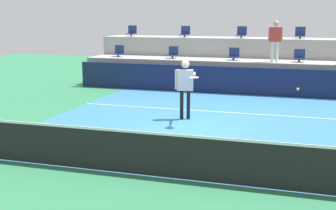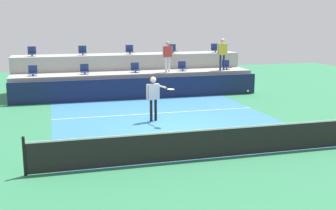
{
  "view_description": "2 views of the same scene",
  "coord_description": "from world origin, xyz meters",
  "px_view_note": "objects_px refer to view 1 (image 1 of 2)",
  "views": [
    {
      "loc": [
        3.05,
        -12.11,
        3.17
      ],
      "look_at": [
        -0.4,
        -0.94,
        0.83
      ],
      "focal_mm": 48.71,
      "sensor_mm": 36.0,
      "label": 1
    },
    {
      "loc": [
        -4.4,
        -15.21,
        4.06
      ],
      "look_at": [
        -0.39,
        -0.81,
        1.03
      ],
      "focal_mm": 45.15,
      "sensor_mm": 36.0,
      "label": 2
    }
  ],
  "objects_px": {
    "stadium_chair_upper_far_left": "(132,32)",
    "stadium_chair_upper_left": "(185,32)",
    "stadium_chair_lower_far_left": "(119,52)",
    "stadium_chair_lower_right": "(299,57)",
    "stadium_chair_lower_left": "(173,53)",
    "stadium_chair_upper_right": "(300,34)",
    "spectator_in_grey": "(275,37)",
    "stadium_chair_upper_center": "(242,33)",
    "tennis_ball": "(298,89)",
    "stadium_chair_lower_center": "(234,55)",
    "tennis_player": "(185,83)"
  },
  "relations": [
    {
      "from": "stadium_chair_upper_far_left",
      "to": "stadium_chair_upper_left",
      "type": "bearing_deg",
      "value": 0.0
    },
    {
      "from": "stadium_chair_lower_far_left",
      "to": "stadium_chair_lower_right",
      "type": "bearing_deg",
      "value": 0.0
    },
    {
      "from": "stadium_chair_lower_left",
      "to": "stadium_chair_upper_left",
      "type": "bearing_deg",
      "value": 87.92
    },
    {
      "from": "stadium_chair_upper_right",
      "to": "spectator_in_grey",
      "type": "distance_m",
      "value": 2.37
    },
    {
      "from": "stadium_chair_lower_left",
      "to": "stadium_chair_upper_center",
      "type": "xyz_separation_m",
      "value": [
        2.75,
        1.8,
        0.85
      ]
    },
    {
      "from": "stadium_chair_upper_left",
      "to": "stadium_chair_upper_right",
      "type": "xyz_separation_m",
      "value": [
        5.26,
        0.0,
        0.0
      ]
    },
    {
      "from": "stadium_chair_upper_left",
      "to": "stadium_chair_lower_left",
      "type": "bearing_deg",
      "value": -92.08
    },
    {
      "from": "stadium_chair_upper_far_left",
      "to": "tennis_ball",
      "type": "height_order",
      "value": "stadium_chair_upper_far_left"
    },
    {
      "from": "spectator_in_grey",
      "to": "stadium_chair_lower_right",
      "type": "bearing_deg",
      "value": 21.71
    },
    {
      "from": "stadium_chair_lower_far_left",
      "to": "stadium_chair_lower_center",
      "type": "distance_m",
      "value": 5.3
    },
    {
      "from": "stadium_chair_upper_far_left",
      "to": "tennis_player",
      "type": "xyz_separation_m",
      "value": [
        4.89,
        -7.99,
        -1.19
      ]
    },
    {
      "from": "stadium_chair_upper_left",
      "to": "spectator_in_grey",
      "type": "relative_size",
      "value": 0.31
    },
    {
      "from": "spectator_in_grey",
      "to": "stadium_chair_lower_far_left",
      "type": "bearing_deg",
      "value": 176.87
    },
    {
      "from": "stadium_chair_lower_center",
      "to": "tennis_player",
      "type": "xyz_separation_m",
      "value": [
        -0.47,
        -6.19,
        -0.34
      ]
    },
    {
      "from": "tennis_player",
      "to": "tennis_ball",
      "type": "relative_size",
      "value": 26.72
    },
    {
      "from": "tennis_ball",
      "to": "stadium_chair_upper_right",
      "type": "bearing_deg",
      "value": 91.25
    },
    {
      "from": "stadium_chair_upper_left",
      "to": "stadium_chair_lower_center",
      "type": "bearing_deg",
      "value": -34.29
    },
    {
      "from": "tennis_player",
      "to": "tennis_ball",
      "type": "bearing_deg",
      "value": -27.1
    },
    {
      "from": "stadium_chair_upper_far_left",
      "to": "spectator_in_grey",
      "type": "xyz_separation_m",
      "value": [
        7.07,
        -2.18,
        -0.06
      ]
    },
    {
      "from": "stadium_chair_lower_right",
      "to": "stadium_chair_upper_left",
      "type": "bearing_deg",
      "value": 161.3
    },
    {
      "from": "stadium_chair_upper_left",
      "to": "spectator_in_grey",
      "type": "height_order",
      "value": "spectator_in_grey"
    },
    {
      "from": "stadium_chair_lower_right",
      "to": "stadium_chair_upper_center",
      "type": "height_order",
      "value": "stadium_chair_upper_center"
    },
    {
      "from": "stadium_chair_lower_center",
      "to": "stadium_chair_upper_far_left",
      "type": "xyz_separation_m",
      "value": [
        -5.36,
        1.8,
        0.85
      ]
    },
    {
      "from": "stadium_chair_upper_left",
      "to": "tennis_ball",
      "type": "bearing_deg",
      "value": -60.51
    },
    {
      "from": "tennis_player",
      "to": "spectator_in_grey",
      "type": "xyz_separation_m",
      "value": [
        2.18,
        5.81,
        1.13
      ]
    },
    {
      "from": "stadium_chair_lower_right",
      "to": "stadium_chair_upper_far_left",
      "type": "height_order",
      "value": "stadium_chair_upper_far_left"
    },
    {
      "from": "stadium_chair_upper_center",
      "to": "tennis_ball",
      "type": "distance_m",
      "value": 10.12
    },
    {
      "from": "stadium_chair_upper_far_left",
      "to": "stadium_chair_upper_center",
      "type": "height_order",
      "value": "same"
    },
    {
      "from": "stadium_chair_upper_far_left",
      "to": "stadium_chair_upper_right",
      "type": "distance_m",
      "value": 7.98
    },
    {
      "from": "tennis_player",
      "to": "tennis_ball",
      "type": "xyz_separation_m",
      "value": [
        3.31,
        -1.69,
        0.24
      ]
    },
    {
      "from": "stadium_chair_lower_far_left",
      "to": "tennis_player",
      "type": "relative_size",
      "value": 0.29
    },
    {
      "from": "stadium_chair_lower_far_left",
      "to": "tennis_player",
      "type": "bearing_deg",
      "value": -52.02
    },
    {
      "from": "stadium_chair_lower_left",
      "to": "stadium_chair_upper_left",
      "type": "height_order",
      "value": "stadium_chair_upper_left"
    },
    {
      "from": "stadium_chair_lower_center",
      "to": "stadium_chair_lower_right",
      "type": "height_order",
      "value": "same"
    },
    {
      "from": "tennis_ball",
      "to": "stadium_chair_lower_far_left",
      "type": "bearing_deg",
      "value": 135.91
    },
    {
      "from": "stadium_chair_upper_right",
      "to": "tennis_player",
      "type": "xyz_separation_m",
      "value": [
        -3.09,
        -7.99,
        -1.19
      ]
    },
    {
      "from": "stadium_chair_lower_center",
      "to": "tennis_ball",
      "type": "bearing_deg",
      "value": -70.21
    },
    {
      "from": "stadium_chair_lower_left",
      "to": "tennis_player",
      "type": "xyz_separation_m",
      "value": [
        2.24,
        -6.19,
        -0.34
      ]
    },
    {
      "from": "stadium_chair_upper_left",
      "to": "tennis_player",
      "type": "distance_m",
      "value": 8.37
    },
    {
      "from": "stadium_chair_upper_center",
      "to": "tennis_ball",
      "type": "height_order",
      "value": "stadium_chair_upper_center"
    },
    {
      "from": "stadium_chair_lower_right",
      "to": "spectator_in_grey",
      "type": "height_order",
      "value": "spectator_in_grey"
    },
    {
      "from": "stadium_chair_upper_far_left",
      "to": "stadium_chair_upper_left",
      "type": "relative_size",
      "value": 1.0
    },
    {
      "from": "stadium_chair_upper_right",
      "to": "tennis_ball",
      "type": "xyz_separation_m",
      "value": [
        0.21,
        -9.68,
        -0.95
      ]
    },
    {
      "from": "stadium_chair_upper_right",
      "to": "tennis_ball",
      "type": "relative_size",
      "value": 7.65
    },
    {
      "from": "stadium_chair_upper_right",
      "to": "spectator_in_grey",
      "type": "xyz_separation_m",
      "value": [
        -0.91,
        -2.18,
        -0.06
      ]
    },
    {
      "from": "stadium_chair_lower_left",
      "to": "stadium_chair_lower_center",
      "type": "xyz_separation_m",
      "value": [
        2.71,
        0.0,
        0.0
      ]
    },
    {
      "from": "stadium_chair_lower_left",
      "to": "tennis_player",
      "type": "height_order",
      "value": "tennis_player"
    },
    {
      "from": "stadium_chair_lower_far_left",
      "to": "stadium_chair_lower_right",
      "type": "distance_m",
      "value": 7.98
    },
    {
      "from": "stadium_chair_lower_right",
      "to": "stadium_chair_upper_right",
      "type": "distance_m",
      "value": 1.99
    },
    {
      "from": "stadium_chair_upper_left",
      "to": "stadium_chair_upper_right",
      "type": "height_order",
      "value": "same"
    }
  ]
}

